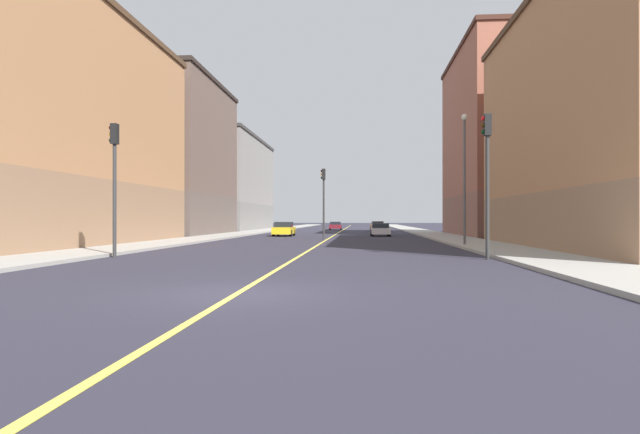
% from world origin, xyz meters
% --- Properties ---
extents(ground_plane, '(400.00, 400.00, 0.00)m').
position_xyz_m(ground_plane, '(0.00, 0.00, 0.00)').
color(ground_plane, '#2A2835').
rests_on(ground_plane, ground).
extents(sidewalk_left, '(3.71, 168.00, 0.15)m').
position_xyz_m(sidewalk_left, '(10.31, 49.00, 0.07)').
color(sidewalk_left, '#9E9B93').
rests_on(sidewalk_left, ground).
extents(sidewalk_right, '(3.71, 168.00, 0.15)m').
position_xyz_m(sidewalk_right, '(-10.31, 49.00, 0.07)').
color(sidewalk_right, '#9E9B93').
rests_on(sidewalk_right, ground).
extents(lane_center_stripe, '(0.16, 154.00, 0.01)m').
position_xyz_m(lane_center_stripe, '(0.00, 49.00, 0.01)').
color(lane_center_stripe, '#E5D14C').
rests_on(lane_center_stripe, ground).
extents(building_left_near, '(9.90, 23.00, 14.15)m').
position_xyz_m(building_left_near, '(16.96, 18.06, 7.08)').
color(building_left_near, '#8F6B4F').
rests_on(building_left_near, ground).
extents(building_left_mid, '(9.90, 18.79, 18.21)m').
position_xyz_m(building_left_mid, '(16.96, 40.97, 9.12)').
color(building_left_mid, brown).
rests_on(building_left_mid, ground).
extents(building_right_corner, '(9.90, 24.10, 14.89)m').
position_xyz_m(building_right_corner, '(-16.96, 19.86, 7.45)').
color(building_right_corner, '#8F6B4F').
rests_on(building_right_corner, ground).
extents(building_right_midblock, '(9.90, 17.57, 16.02)m').
position_xyz_m(building_right_midblock, '(-16.96, 41.92, 8.02)').
color(building_right_midblock, brown).
rests_on(building_right_midblock, ground).
extents(building_right_distant, '(9.90, 24.68, 13.53)m').
position_xyz_m(building_right_distant, '(-16.96, 64.35, 6.78)').
color(building_right_distant, slate).
rests_on(building_right_distant, ground).
extents(traffic_light_left_near, '(0.40, 0.32, 6.08)m').
position_xyz_m(traffic_light_left_near, '(8.04, 10.60, 3.93)').
color(traffic_light_left_near, '#2D2D2D').
rests_on(traffic_light_left_near, ground).
extents(traffic_light_right_near, '(0.40, 0.32, 5.90)m').
position_xyz_m(traffic_light_right_near, '(-8.07, 10.60, 3.83)').
color(traffic_light_right_near, '#2D2D2D').
rests_on(traffic_light_right_near, ground).
extents(traffic_light_median_far, '(0.40, 0.32, 5.86)m').
position_xyz_m(traffic_light_median_far, '(-0.35, 31.87, 3.80)').
color(traffic_light_median_far, '#2D2D2D').
rests_on(traffic_light_median_far, ground).
extents(street_lamp_left_near, '(0.36, 0.36, 7.92)m').
position_xyz_m(street_lamp_left_near, '(9.05, 20.76, 4.89)').
color(street_lamp_left_near, '#4C4C51').
rests_on(street_lamp_left_near, ground).
extents(car_maroon, '(2.01, 4.12, 1.23)m').
position_xyz_m(car_maroon, '(-1.22, 69.35, 0.61)').
color(car_maroon, maroon).
rests_on(car_maroon, ground).
extents(car_orange, '(1.97, 4.49, 1.34)m').
position_xyz_m(car_orange, '(4.98, 61.80, 0.66)').
color(car_orange, orange).
rests_on(car_orange, ground).
extents(car_white, '(1.89, 4.09, 1.27)m').
position_xyz_m(car_white, '(4.64, 40.37, 0.62)').
color(car_white, white).
rests_on(car_white, ground).
extents(car_yellow, '(1.93, 4.54, 1.39)m').
position_xyz_m(car_yellow, '(-4.81, 39.61, 0.67)').
color(car_yellow, gold).
rests_on(car_yellow, ground).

